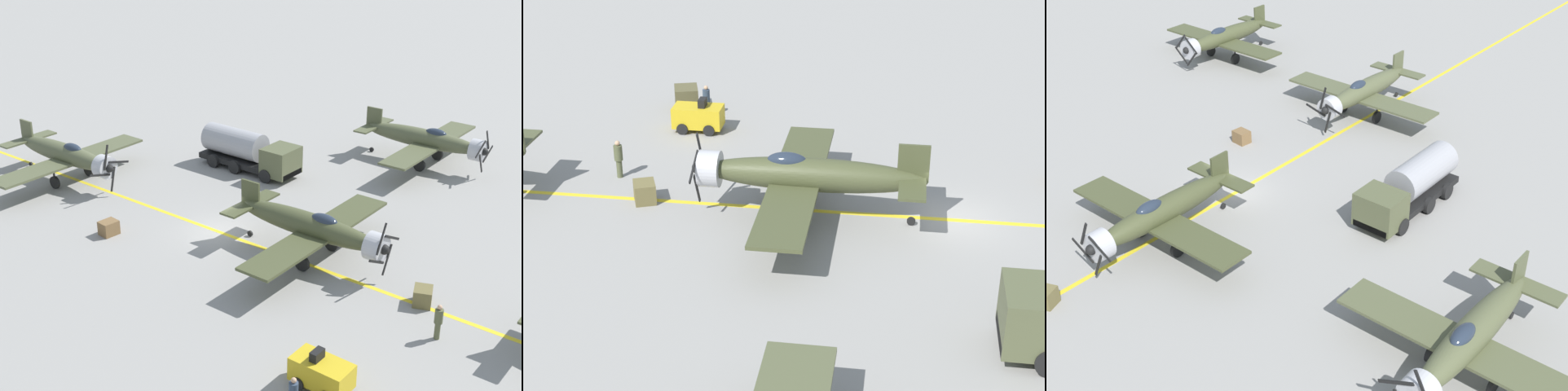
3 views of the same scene
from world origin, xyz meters
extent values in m
plane|color=gray|center=(0.00, 0.00, 0.00)|extent=(400.00, 400.00, 0.00)
cube|color=yellow|center=(0.00, 0.00, 0.00)|extent=(0.30, 160.00, 0.01)
ellipsoid|color=#454A2B|center=(-0.72, 5.86, 2.05)|extent=(1.50, 9.50, 1.42)
cylinder|color=#B7B7BC|center=(-0.72, 10.31, 2.05)|extent=(1.58, 0.90, 1.58)
ellipsoid|color=#232D3D|center=(-0.72, 7.00, 2.61)|extent=(0.80, 1.70, 0.76)
cube|color=#454A2B|center=(-0.72, 6.62, 1.71)|extent=(12.00, 2.10, 0.16)
cube|color=#454A2B|center=(-0.72, 1.77, 2.20)|extent=(4.40, 1.10, 0.12)
cube|color=#454A2B|center=(-0.72, 1.77, 2.85)|extent=(0.14, 1.30, 1.60)
sphere|color=black|center=(-0.72, 10.81, 2.05)|extent=(0.56, 0.56, 0.56)
cube|color=black|center=(-0.33, 10.81, 2.83)|extent=(0.92, 0.06, 1.62)
cube|color=black|center=(-1.50, 10.81, 2.45)|extent=(1.62, 0.06, 0.92)
cube|color=black|center=(-1.12, 10.81, 1.27)|extent=(0.92, 0.06, 1.62)
cube|color=black|center=(0.06, 10.81, 1.65)|extent=(1.62, 0.06, 0.92)
cylinder|color=black|center=(-2.22, 6.62, 1.08)|extent=(0.14, 0.14, 1.26)
cylinder|color=black|center=(-2.22, 6.62, 0.45)|extent=(0.22, 0.90, 0.90)
cylinder|color=black|center=(0.78, 6.62, 1.08)|extent=(0.14, 0.14, 1.26)
cylinder|color=black|center=(0.78, 6.62, 0.45)|extent=(0.22, 0.90, 0.90)
cylinder|color=black|center=(-0.72, 1.71, 0.18)|extent=(0.12, 0.36, 0.36)
ellipsoid|color=#525738|center=(-18.34, 4.10, 2.05)|extent=(1.50, 9.50, 1.42)
cylinder|color=#B7B7BC|center=(-18.34, 8.55, 2.05)|extent=(1.58, 0.90, 1.58)
ellipsoid|color=#232D3D|center=(-18.34, 5.24, 2.61)|extent=(0.80, 1.70, 0.76)
cube|color=#525738|center=(-18.34, 4.86, 1.71)|extent=(12.00, 2.10, 0.16)
cube|color=#525738|center=(-18.34, 0.01, 2.20)|extent=(4.40, 1.10, 0.12)
cube|color=#525738|center=(-18.34, 0.01, 2.85)|extent=(0.14, 1.30, 1.60)
sphere|color=black|center=(-18.34, 9.05, 2.05)|extent=(0.56, 0.56, 0.56)
cube|color=black|center=(-17.94, 9.05, 1.27)|extent=(0.93, 0.06, 1.62)
cube|color=black|center=(-17.56, 9.05, 2.45)|extent=(1.62, 0.06, 0.93)
cube|color=black|center=(-18.74, 9.05, 2.83)|extent=(0.93, 0.06, 1.62)
cube|color=black|center=(-19.12, 9.05, 1.65)|extent=(1.62, 0.06, 0.93)
cylinder|color=black|center=(-19.84, 4.86, 1.08)|extent=(0.14, 0.14, 1.26)
cylinder|color=black|center=(-19.84, 4.86, 0.45)|extent=(0.22, 0.90, 0.90)
cylinder|color=black|center=(-16.84, 4.86, 1.08)|extent=(0.14, 0.14, 1.26)
cylinder|color=black|center=(-16.84, 4.86, 0.45)|extent=(0.22, 0.90, 0.90)
cylinder|color=black|center=(-18.34, -0.05, 0.18)|extent=(0.12, 0.36, 0.36)
ellipsoid|color=#54593B|center=(0.41, -14.49, 2.05)|extent=(1.50, 9.50, 1.42)
cylinder|color=#B7B7BC|center=(0.41, -10.04, 2.05)|extent=(1.58, 0.90, 1.58)
ellipsoid|color=#232D3D|center=(0.41, -13.35, 2.61)|extent=(0.80, 1.70, 0.76)
cube|color=#54593B|center=(0.41, -13.73, 1.71)|extent=(12.00, 2.10, 0.16)
cube|color=#54593B|center=(0.41, -18.58, 2.20)|extent=(4.40, 1.10, 0.12)
cube|color=#54593B|center=(0.41, -18.58, 2.85)|extent=(0.14, 1.30, 1.60)
sphere|color=black|center=(0.41, -9.54, 2.05)|extent=(0.56, 0.56, 0.56)
cube|color=black|center=(-0.44, -9.54, 2.27)|extent=(1.73, 0.06, 0.57)
cube|color=black|center=(0.19, -9.54, 1.20)|extent=(0.57, 0.06, 1.73)
cube|color=black|center=(1.26, -9.54, 1.83)|extent=(1.73, 0.06, 0.57)
cube|color=black|center=(0.63, -9.54, 2.90)|extent=(0.57, 0.06, 1.73)
cylinder|color=black|center=(-1.09, -13.73, 1.08)|extent=(0.14, 0.14, 1.26)
cylinder|color=black|center=(-1.09, -13.73, 0.45)|extent=(0.22, 0.90, 0.90)
cylinder|color=black|center=(1.91, -13.73, 1.08)|extent=(0.14, 0.14, 1.26)
cylinder|color=black|center=(1.91, -13.73, 0.45)|extent=(0.22, 0.90, 0.90)
cylinder|color=black|center=(0.41, -18.64, 0.18)|extent=(0.12, 0.36, 0.36)
cube|color=black|center=(-9.20, -5.24, 0.62)|extent=(2.25, 8.00, 0.40)
cube|color=#515638|center=(-9.20, -2.28, 1.42)|extent=(2.50, 2.08, 2.00)
cylinder|color=#9E9EA3|center=(-9.20, -6.56, 1.93)|extent=(2.10, 4.96, 2.10)
cylinder|color=black|center=(-10.39, -2.76, 0.50)|extent=(0.30, 1.00, 1.00)
cylinder|color=black|center=(-8.01, -2.76, 0.50)|extent=(0.30, 1.00, 1.00)
cylinder|color=black|center=(-10.39, -5.64, 0.50)|extent=(0.30, 1.00, 1.00)
cylinder|color=black|center=(-8.01, -5.64, 0.50)|extent=(0.30, 1.00, 1.00)
cylinder|color=black|center=(-10.39, -7.72, 0.50)|extent=(0.30, 1.00, 1.00)
cylinder|color=black|center=(-8.01, -7.72, 0.50)|extent=(0.30, 1.00, 1.00)
cube|color=gold|center=(8.57, 13.10, 0.80)|extent=(1.40, 2.60, 1.10)
cube|color=black|center=(8.57, 12.84, 1.57)|extent=(0.70, 0.36, 0.44)
cylinder|color=black|center=(7.88, 13.81, 0.30)|extent=(0.20, 0.60, 0.60)
cylinder|color=black|center=(7.88, 12.38, 0.30)|extent=(0.20, 0.60, 0.60)
cylinder|color=black|center=(9.25, 12.38, 0.30)|extent=(0.20, 0.60, 0.60)
cylinder|color=#515638|center=(2.18, 15.37, 0.44)|extent=(0.27, 0.27, 0.88)
cylinder|color=#515638|center=(2.18, 15.37, 1.24)|extent=(0.40, 0.40, 0.73)
sphere|color=tan|center=(2.18, 15.37, 1.73)|extent=(0.24, 0.24, 0.24)
cylinder|color=#334256|center=(10.66, 13.13, 1.21)|extent=(0.39, 0.39, 0.71)
sphere|color=tan|center=(10.66, 13.13, 1.68)|extent=(0.23, 0.23, 0.23)
cube|color=brown|center=(4.38, -5.24, 0.44)|extent=(1.13, 0.97, 0.88)
cube|color=brown|center=(-0.17, 13.45, 0.46)|extent=(1.37, 1.27, 0.92)
camera|label=1|loc=(29.90, 26.56, 19.94)|focal=50.00mm
camera|label=2|loc=(-33.65, 2.26, 17.14)|focal=60.00mm
camera|label=3|loc=(-27.62, 26.72, 23.12)|focal=50.00mm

